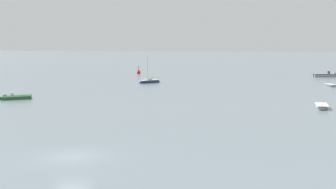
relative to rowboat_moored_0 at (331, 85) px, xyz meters
name	(u,v)px	position (x,y,z in m)	size (l,w,h in m)	color
ground_plane	(72,156)	(-25.26, -58.66, -0.14)	(800.00, 800.00, 0.00)	slate
rowboat_moored_0	(331,85)	(0.00, 0.00, 0.00)	(2.18, 3.52, 0.53)	gray
motorboat_moored_1	(329,76)	(2.91, 24.01, 0.15)	(6.31, 2.68, 2.10)	gray
sailboat_moored_0	(150,82)	(-34.40, 0.13, 0.10)	(4.42, 4.79, 5.58)	navy
motorboat_moored_3	(11,98)	(-46.95, -29.95, 0.08)	(4.75, 4.02, 1.60)	#23602D
rowboat_moored_3	(322,107)	(-5.15, -30.16, 0.04)	(1.56, 4.20, 0.66)	gray
channel_buoy	(139,72)	(-43.63, 25.43, 0.32)	(0.90, 0.90, 2.30)	red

